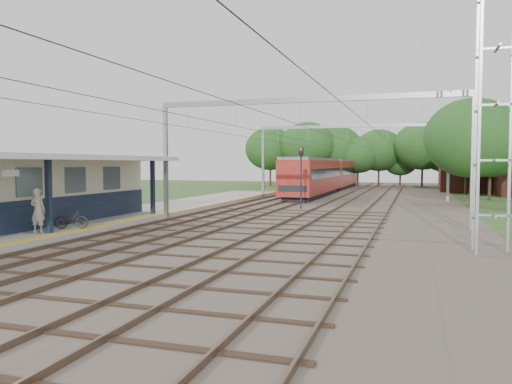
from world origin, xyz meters
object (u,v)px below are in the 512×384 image
at_px(bicycle, 72,219).
at_px(train, 329,174).
at_px(person, 38,211).
at_px(signal_post, 301,170).

distance_m(bicycle, train, 39.78).
bearing_deg(bicycle, person, 143.20).
bearing_deg(person, signal_post, -116.22).
relative_size(person, signal_post, 0.43).
height_order(person, bicycle, person).
bearing_deg(train, bicycle, -97.81).
distance_m(train, signal_post, 23.29).
bearing_deg(train, signal_post, -85.44).
xyz_separation_m(person, train, (5.89, 40.98, 0.81)).
bearing_deg(bicycle, signal_post, -43.97).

